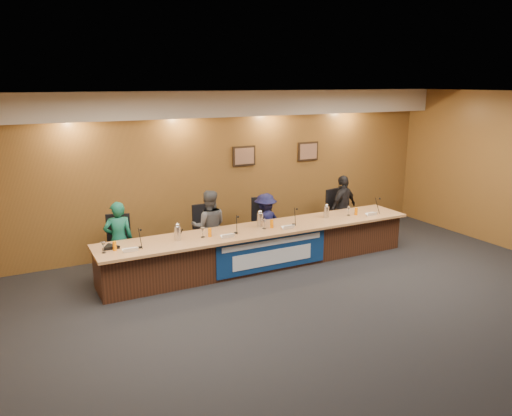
# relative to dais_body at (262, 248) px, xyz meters

# --- Properties ---
(floor) EXTENTS (10.00, 10.00, 0.00)m
(floor) POSITION_rel_dais_body_xyz_m (0.00, -2.40, -0.35)
(floor) COLOR black
(floor) RESTS_ON ground
(ceiling) EXTENTS (10.00, 8.00, 0.04)m
(ceiling) POSITION_rel_dais_body_xyz_m (0.00, -2.40, 2.85)
(ceiling) COLOR silver
(ceiling) RESTS_ON wall_back
(wall_back) EXTENTS (10.00, 0.04, 3.20)m
(wall_back) POSITION_rel_dais_body_xyz_m (0.00, 1.60, 1.25)
(wall_back) COLOR brown
(wall_back) RESTS_ON floor
(soffit) EXTENTS (10.00, 0.50, 0.50)m
(soffit) POSITION_rel_dais_body_xyz_m (0.00, 1.35, 2.60)
(soffit) COLOR beige
(soffit) RESTS_ON wall_back
(dais_body) EXTENTS (6.00, 0.80, 0.70)m
(dais_body) POSITION_rel_dais_body_xyz_m (0.00, 0.00, 0.00)
(dais_body) COLOR #3A1E11
(dais_body) RESTS_ON floor
(dais_top) EXTENTS (6.10, 0.95, 0.05)m
(dais_top) POSITION_rel_dais_body_xyz_m (0.00, -0.05, 0.38)
(dais_top) COLOR #B37C4C
(dais_top) RESTS_ON dais_body
(banner) EXTENTS (2.20, 0.02, 0.65)m
(banner) POSITION_rel_dais_body_xyz_m (0.00, -0.41, 0.03)
(banner) COLOR navy
(banner) RESTS_ON dais_body
(banner_text_upper) EXTENTS (2.00, 0.01, 0.10)m
(banner_text_upper) POSITION_rel_dais_body_xyz_m (0.00, -0.43, 0.23)
(banner_text_upper) COLOR silver
(banner_text_upper) RESTS_ON banner
(banner_text_lower) EXTENTS (1.60, 0.01, 0.28)m
(banner_text_lower) POSITION_rel_dais_body_xyz_m (0.00, -0.43, -0.05)
(banner_text_lower) COLOR silver
(banner_text_lower) RESTS_ON banner
(wall_photo_left) EXTENTS (0.52, 0.04, 0.42)m
(wall_photo_left) POSITION_rel_dais_body_xyz_m (0.40, 1.57, 1.50)
(wall_photo_left) COLOR black
(wall_photo_left) RESTS_ON wall_back
(wall_photo_right) EXTENTS (0.52, 0.04, 0.42)m
(wall_photo_right) POSITION_rel_dais_body_xyz_m (2.00, 1.57, 1.50)
(wall_photo_right) COLOR black
(wall_photo_right) RESTS_ON wall_back
(panelist_a) EXTENTS (0.53, 0.38, 1.37)m
(panelist_a) POSITION_rel_dais_body_xyz_m (-2.49, 0.65, 0.34)
(panelist_a) COLOR #115541
(panelist_a) RESTS_ON floor
(panelist_b) EXTENTS (0.82, 0.72, 1.40)m
(panelist_b) POSITION_rel_dais_body_xyz_m (-0.79, 0.65, 0.35)
(panelist_b) COLOR #47484C
(panelist_b) RESTS_ON floor
(panelist_c) EXTENTS (0.89, 0.68, 1.22)m
(panelist_c) POSITION_rel_dais_body_xyz_m (0.42, 0.65, 0.26)
(panelist_c) COLOR #12133D
(panelist_c) RESTS_ON floor
(panelist_d) EXTENTS (0.90, 0.59, 1.42)m
(panelist_d) POSITION_rel_dais_body_xyz_m (2.34, 0.65, 0.36)
(panelist_d) COLOR black
(panelist_d) RESTS_ON floor
(office_chair_a) EXTENTS (0.61, 0.61, 0.08)m
(office_chair_a) POSITION_rel_dais_body_xyz_m (-2.49, 0.75, 0.13)
(office_chair_a) COLOR black
(office_chair_a) RESTS_ON floor
(office_chair_b) EXTENTS (0.49, 0.49, 0.08)m
(office_chair_b) POSITION_rel_dais_body_xyz_m (-0.79, 0.75, 0.13)
(office_chair_b) COLOR black
(office_chair_b) RESTS_ON floor
(office_chair_c) EXTENTS (0.61, 0.61, 0.08)m
(office_chair_c) POSITION_rel_dais_body_xyz_m (0.42, 0.75, 0.13)
(office_chair_c) COLOR black
(office_chair_c) RESTS_ON floor
(office_chair_d) EXTENTS (0.57, 0.57, 0.08)m
(office_chair_d) POSITION_rel_dais_body_xyz_m (2.34, 0.75, 0.13)
(office_chair_d) COLOR black
(office_chair_d) RESTS_ON floor
(nameplate_a) EXTENTS (0.24, 0.08, 0.10)m
(nameplate_a) POSITION_rel_dais_body_xyz_m (-2.50, -0.28, 0.45)
(nameplate_a) COLOR white
(nameplate_a) RESTS_ON dais_top
(microphone_a) EXTENTS (0.07, 0.07, 0.02)m
(microphone_a) POSITION_rel_dais_body_xyz_m (-2.31, -0.14, 0.41)
(microphone_a) COLOR black
(microphone_a) RESTS_ON dais_top
(juice_glass_a) EXTENTS (0.06, 0.06, 0.15)m
(juice_glass_a) POSITION_rel_dais_body_xyz_m (-2.70, -0.08, 0.47)
(juice_glass_a) COLOR orange
(juice_glass_a) RESTS_ON dais_top
(water_glass_a) EXTENTS (0.08, 0.08, 0.18)m
(water_glass_a) POSITION_rel_dais_body_xyz_m (-2.89, -0.12, 0.49)
(water_glass_a) COLOR silver
(water_glass_a) RESTS_ON dais_top
(nameplate_b) EXTENTS (0.24, 0.08, 0.10)m
(nameplate_b) POSITION_rel_dais_body_xyz_m (-0.82, -0.32, 0.45)
(nameplate_b) COLOR white
(nameplate_b) RESTS_ON dais_top
(microphone_b) EXTENTS (0.07, 0.07, 0.02)m
(microphone_b) POSITION_rel_dais_body_xyz_m (-0.59, -0.13, 0.41)
(microphone_b) COLOR black
(microphone_b) RESTS_ON dais_top
(juice_glass_b) EXTENTS (0.06, 0.06, 0.15)m
(juice_glass_b) POSITION_rel_dais_body_xyz_m (-1.08, -0.09, 0.47)
(juice_glass_b) COLOR orange
(juice_glass_b) RESTS_ON dais_top
(water_glass_b) EXTENTS (0.08, 0.08, 0.18)m
(water_glass_b) POSITION_rel_dais_body_xyz_m (-1.20, -0.08, 0.49)
(water_glass_b) COLOR silver
(water_glass_b) RESTS_ON dais_top
(nameplate_c) EXTENTS (0.24, 0.08, 0.10)m
(nameplate_c) POSITION_rel_dais_body_xyz_m (0.39, -0.33, 0.45)
(nameplate_c) COLOR white
(nameplate_c) RESTS_ON dais_top
(microphone_c) EXTENTS (0.07, 0.07, 0.02)m
(microphone_c) POSITION_rel_dais_body_xyz_m (0.61, -0.13, 0.41)
(microphone_c) COLOR black
(microphone_c) RESTS_ON dais_top
(juice_glass_c) EXTENTS (0.06, 0.06, 0.15)m
(juice_glass_c) POSITION_rel_dais_body_xyz_m (0.15, -0.10, 0.47)
(juice_glass_c) COLOR orange
(juice_glass_c) RESTS_ON dais_top
(water_glass_c) EXTENTS (0.08, 0.08, 0.18)m
(water_glass_c) POSITION_rel_dais_body_xyz_m (-0.01, -0.10, 0.49)
(water_glass_c) COLOR silver
(water_glass_c) RESTS_ON dais_top
(nameplate_d) EXTENTS (0.24, 0.08, 0.10)m
(nameplate_d) POSITION_rel_dais_body_xyz_m (2.35, -0.30, 0.45)
(nameplate_d) COLOR white
(nameplate_d) RESTS_ON dais_top
(microphone_d) EXTENTS (0.07, 0.07, 0.02)m
(microphone_d) POSITION_rel_dais_body_xyz_m (2.55, -0.17, 0.41)
(microphone_d) COLOR black
(microphone_d) RESTS_ON dais_top
(juice_glass_d) EXTENTS (0.06, 0.06, 0.15)m
(juice_glass_d) POSITION_rel_dais_body_xyz_m (2.10, -0.10, 0.47)
(juice_glass_d) COLOR orange
(juice_glass_d) RESTS_ON dais_top
(water_glass_d) EXTENTS (0.08, 0.08, 0.18)m
(water_glass_d) POSITION_rel_dais_body_xyz_m (1.94, -0.06, 0.49)
(water_glass_d) COLOR silver
(water_glass_d) RESTS_ON dais_top
(carafe_left) EXTENTS (0.11, 0.11, 0.25)m
(carafe_left) POSITION_rel_dais_body_xyz_m (-1.64, -0.04, 0.52)
(carafe_left) COLOR silver
(carafe_left) RESTS_ON dais_top
(carafe_mid) EXTENTS (0.12, 0.12, 0.26)m
(carafe_mid) POSITION_rel_dais_body_xyz_m (-0.01, 0.06, 0.53)
(carafe_mid) COLOR silver
(carafe_mid) RESTS_ON dais_top
(carafe_right) EXTENTS (0.11, 0.11, 0.22)m
(carafe_right) POSITION_rel_dais_body_xyz_m (1.46, 0.03, 0.51)
(carafe_right) COLOR silver
(carafe_right) RESTS_ON dais_top
(speakerphone) EXTENTS (0.32, 0.32, 0.05)m
(speakerphone) POSITION_rel_dais_body_xyz_m (-2.75, 0.05, 0.43)
(speakerphone) COLOR black
(speakerphone) RESTS_ON dais_top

